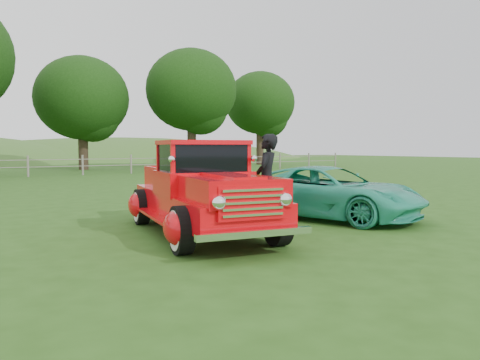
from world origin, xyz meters
TOP-DOWN VIEW (x-y plane):
  - ground at (0.00, 0.00)m, footprint 140.00×140.00m
  - fence_line at (0.00, 22.00)m, footprint 48.00×0.12m
  - tree_near_east at (5.00, 29.00)m, footprint 6.80×6.80m
  - tree_mid_east at (13.00, 27.00)m, footprint 7.20×7.20m
  - tree_far_east at (22.00, 30.00)m, footprint 6.60×6.60m
  - red_pickup at (-0.43, 1.51)m, footprint 2.90×5.22m
  - teal_sedan at (3.00, 1.59)m, footprint 3.19×4.76m
  - man at (1.30, 1.74)m, footprint 0.84×0.79m

SIDE VIEW (x-z plane):
  - ground at x=0.00m, z-range 0.00..0.00m
  - fence_line at x=0.00m, z-range 0.00..1.20m
  - teal_sedan at x=3.00m, z-range 0.00..1.21m
  - red_pickup at x=-0.43m, z-range -0.09..1.69m
  - man at x=1.30m, z-range 0.00..1.94m
  - tree_near_east at x=5.00m, z-range 1.08..9.41m
  - tree_far_east at x=22.00m, z-range 1.43..10.29m
  - tree_mid_east at x=13.00m, z-range 1.45..10.89m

